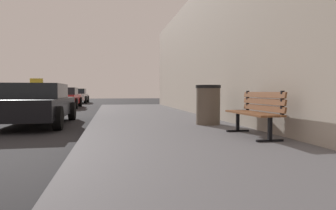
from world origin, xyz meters
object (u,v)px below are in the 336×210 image
at_px(bench, 257,110).
at_px(car_white, 76,96).
at_px(trash_bin, 208,105).
at_px(car_red, 63,97).
at_px(car_black, 36,104).

xyz_separation_m(bench, car_white, (-5.85, 22.05, -0.01)).
distance_m(trash_bin, car_red, 13.28).
relative_size(bench, car_red, 0.38).
distance_m(trash_bin, car_black, 5.29).
height_order(car_red, car_white, car_red).
height_order(bench, car_white, car_white).
relative_size(trash_bin, car_white, 0.25).
bearing_deg(car_black, trash_bin, 155.46).
bearing_deg(car_white, trash_bin, 105.66).
distance_m(trash_bin, car_white, 20.67).
distance_m(bench, car_black, 6.69).
bearing_deg(trash_bin, car_red, 114.35).
relative_size(bench, car_black, 0.34).
bearing_deg(car_white, car_red, 90.77).
xyz_separation_m(car_black, car_white, (-0.77, 17.71, -0.00)).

